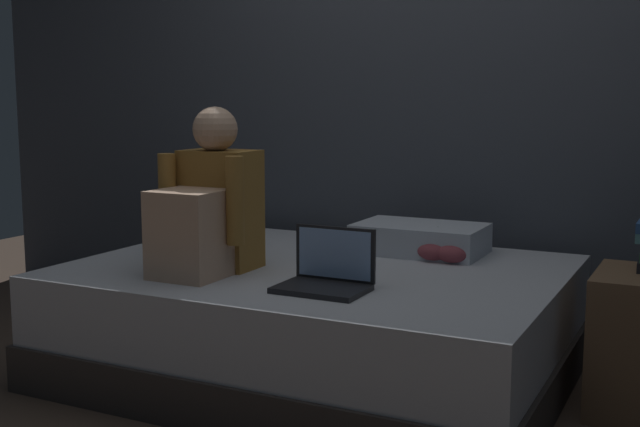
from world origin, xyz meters
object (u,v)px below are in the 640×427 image
object	(u,v)px
pillow	(420,238)
laptop	(327,274)
clothes_pile	(435,244)
bed	(318,320)
person_sitting	(208,209)

from	to	relation	value
pillow	laptop	bearing A→B (deg)	-94.76
clothes_pile	bed	bearing A→B (deg)	-134.25
laptop	clothes_pile	size ratio (longest dim) A/B	0.95
pillow	bed	bearing A→B (deg)	-122.43
laptop	pillow	distance (m)	0.81
pillow	clothes_pile	xyz separation A→B (m)	(0.09, -0.06, -0.01)
laptop	pillow	bearing A→B (deg)	85.24
laptop	clothes_pile	bearing A→B (deg)	77.99
bed	laptop	xyz separation A→B (m)	(0.22, -0.36, 0.29)
pillow	clothes_pile	size ratio (longest dim) A/B	1.66
person_sitting	clothes_pile	distance (m)	1.01
person_sitting	laptop	size ratio (longest dim) A/B	2.05
person_sitting	laptop	distance (m)	0.59
pillow	clothes_pile	distance (m)	0.11
person_sitting	pillow	distance (m)	0.99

